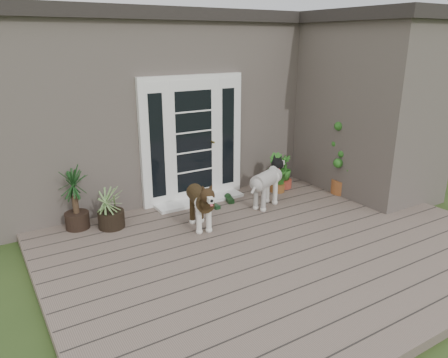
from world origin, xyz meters
TOP-DOWN VIEW (x-y plane):
  - deck at (0.00, 0.40)m, footprint 6.20×4.60m
  - house_main at (0.00, 4.65)m, footprint 7.40×4.00m
  - roof_main at (0.00, 4.65)m, footprint 7.60×4.20m
  - house_wing at (2.90, 1.50)m, footprint 1.60×2.40m
  - roof_wing at (2.90, 1.50)m, footprint 1.80×2.60m
  - door_unit at (-0.20, 2.60)m, footprint 1.90×0.14m
  - door_step at (-0.20, 2.40)m, footprint 1.60×0.40m
  - brindle_dog at (-0.70, 1.45)m, footprint 0.52×0.89m
  - white_dog at (0.64, 1.62)m, footprint 0.93×0.67m
  - spider_plant at (-1.84, 2.16)m, footprint 0.83×0.83m
  - yucca at (-2.28, 2.40)m, footprint 0.88×0.88m
  - herb_a at (1.31, 2.17)m, footprint 0.53×0.53m
  - herb_b at (1.28, 2.09)m, footprint 0.49×0.49m
  - herb_c at (1.53, 2.22)m, footprint 0.35×0.35m
  - sapling at (2.21, 1.42)m, footprint 0.71×0.71m
  - clog_left at (-0.12, 2.02)m, footprint 0.15×0.27m
  - clog_right at (0.25, 2.14)m, footprint 0.23×0.34m

SIDE VIEW (x-z plane):
  - deck at x=0.00m, z-range 0.00..0.12m
  - door_step at x=-0.20m, z-range 0.12..0.17m
  - clog_left at x=-0.12m, z-range 0.12..0.20m
  - clog_right at x=0.25m, z-range 0.12..0.21m
  - herb_a at x=1.31m, z-range 0.12..0.60m
  - herb_c at x=1.53m, z-range 0.12..0.61m
  - herb_b at x=1.28m, z-range 0.12..0.64m
  - brindle_dog at x=-0.70m, z-range 0.12..0.81m
  - spider_plant at x=-1.84m, z-range 0.12..0.82m
  - white_dog at x=0.64m, z-range 0.12..0.83m
  - yucca at x=-2.28m, z-range 0.12..1.09m
  - sapling at x=2.21m, z-range 0.12..1.95m
  - door_unit at x=-0.20m, z-range 0.12..2.27m
  - house_main at x=0.00m, z-range 0.00..3.10m
  - house_wing at x=2.90m, z-range 0.00..3.10m
  - roof_main at x=0.00m, z-range 3.10..3.30m
  - roof_wing at x=2.90m, z-range 3.10..3.30m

